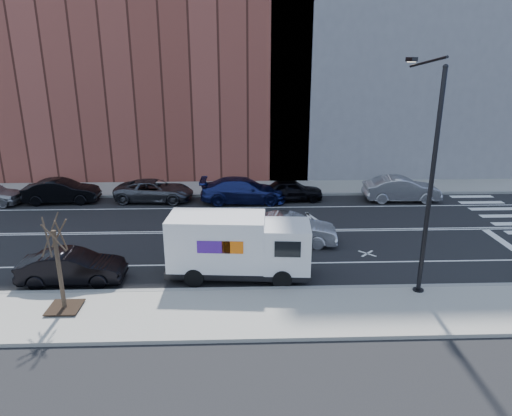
{
  "coord_description": "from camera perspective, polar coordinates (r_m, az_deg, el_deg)",
  "views": [
    {
      "loc": [
        -0.25,
        -23.94,
        9.19
      ],
      "look_at": [
        0.57,
        -0.07,
        1.4
      ],
      "focal_mm": 32.0,
      "sensor_mm": 36.0,
      "label": 1
    }
  ],
  "objects": [
    {
      "name": "ground",
      "position": [
        25.65,
        -1.28,
        -2.94
      ],
      "size": [
        120.0,
        120.0,
        0.0
      ],
      "primitive_type": "plane",
      "color": "black",
      "rests_on": "ground"
    },
    {
      "name": "sidewalk_near",
      "position": [
        17.68,
        -0.9,
        -12.98
      ],
      "size": [
        44.0,
        3.6,
        0.15
      ],
      "primitive_type": "cube",
      "color": "gray",
      "rests_on": "ground"
    },
    {
      "name": "sidewalk_far",
      "position": [
        33.99,
        -1.48,
        2.5
      ],
      "size": [
        44.0,
        3.6,
        0.15
      ],
      "primitive_type": "cube",
      "color": "gray",
      "rests_on": "ground"
    },
    {
      "name": "curb_near",
      "position": [
        19.24,
        -1.0,
        -10.19
      ],
      "size": [
        44.0,
        0.25,
        0.17
      ],
      "primitive_type": "cube",
      "color": "gray",
      "rests_on": "ground"
    },
    {
      "name": "curb_far",
      "position": [
        32.26,
        -1.45,
        1.66
      ],
      "size": [
        44.0,
        0.25,
        0.17
      ],
      "primitive_type": "cube",
      "color": "gray",
      "rests_on": "ground"
    },
    {
      "name": "road_markings",
      "position": [
        25.65,
        -1.28,
        -2.93
      ],
      "size": [
        40.0,
        8.6,
        0.01
      ],
      "primitive_type": null,
      "color": "white",
      "rests_on": "ground"
    },
    {
      "name": "bldg_brick",
      "position": [
        40.34,
        -13.91,
        20.14
      ],
      "size": [
        26.0,
        10.0,
        22.0
      ],
      "primitive_type": "cube",
      "color": "brown",
      "rests_on": "ground"
    },
    {
      "name": "bldg_concrete",
      "position": [
        41.57,
        16.48,
        22.64
      ],
      "size": [
        20.0,
        10.0,
        26.0
      ],
      "primitive_type": "cube",
      "color": "slate",
      "rests_on": "ground"
    },
    {
      "name": "streetlight",
      "position": [
        18.96,
        20.63,
        4.38
      ],
      "size": [
        0.44,
        4.02,
        9.34
      ],
      "color": "black",
      "rests_on": "ground"
    },
    {
      "name": "street_tree",
      "position": [
        18.63,
        -23.25,
        -8.06
      ],
      "size": [
        1.2,
        1.2,
        3.75
      ],
      "color": "black",
      "rests_on": "ground"
    },
    {
      "name": "fedex_van",
      "position": [
        19.89,
        -2.31,
        -4.72
      ],
      "size": [
        6.37,
        2.6,
        2.84
      ],
      "rotation": [
        0.0,
        0.0,
        -0.08
      ],
      "color": "black",
      "rests_on": "ground"
    },
    {
      "name": "far_parked_b",
      "position": [
        33.23,
        -23.12,
        1.95
      ],
      "size": [
        4.92,
        1.95,
        1.59
      ],
      "primitive_type": "imported",
      "rotation": [
        0.0,
        0.0,
        1.63
      ],
      "color": "black",
      "rests_on": "ground"
    },
    {
      "name": "far_parked_c",
      "position": [
        31.73,
        -12.6,
        2.14
      ],
      "size": [
        5.39,
        2.78,
        1.45
      ],
      "primitive_type": "imported",
      "rotation": [
        0.0,
        0.0,
        1.5
      ],
      "color": "#484950",
      "rests_on": "ground"
    },
    {
      "name": "far_parked_d",
      "position": [
        30.67,
        -1.61,
        2.23
      ],
      "size": [
        5.77,
        2.44,
        1.66
      ],
      "primitive_type": "imported",
      "rotation": [
        0.0,
        0.0,
        1.55
      ],
      "color": "navy",
      "rests_on": "ground"
    },
    {
      "name": "far_parked_e",
      "position": [
        31.16,
        4.47,
        2.23
      ],
      "size": [
        4.29,
        1.85,
        1.44
      ],
      "primitive_type": "imported",
      "rotation": [
        0.0,
        0.0,
        1.61
      ],
      "color": "black",
      "rests_on": "ground"
    },
    {
      "name": "far_parked_f",
      "position": [
        32.47,
        17.72,
        2.27
      ],
      "size": [
        5.07,
        1.83,
        1.66
      ],
      "primitive_type": "imported",
      "rotation": [
        0.0,
        0.0,
        1.56
      ],
      "color": "#9B9CA0",
      "rests_on": "ground"
    },
    {
      "name": "driving_sedan",
      "position": [
        23.81,
        4.41,
        -2.68
      ],
      "size": [
        4.89,
        2.2,
        1.56
      ],
      "primitive_type": "imported",
      "rotation": [
        0.0,
        0.0,
        1.45
      ],
      "color": "#BCBCC1",
      "rests_on": "ground"
    },
    {
      "name": "near_parked_rear_a",
      "position": [
        21.2,
        -21.99,
        -6.88
      ],
      "size": [
        4.43,
        1.62,
        1.45
      ],
      "primitive_type": "imported",
      "rotation": [
        0.0,
        0.0,
        1.59
      ],
      "color": "black",
      "rests_on": "ground"
    }
  ]
}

